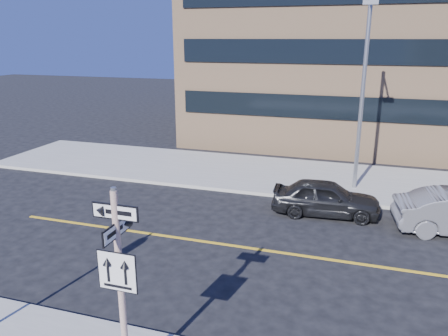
% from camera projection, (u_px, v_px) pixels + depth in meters
% --- Properties ---
extents(ground, '(120.00, 120.00, 0.00)m').
position_uv_depth(ground, '(178.00, 313.00, 11.11)').
color(ground, black).
rests_on(ground, ground).
extents(sign_pole, '(0.92, 0.92, 4.06)m').
position_uv_depth(sign_pole, '(120.00, 278.00, 8.11)').
color(sign_pole, white).
rests_on(sign_pole, near_sidewalk).
extents(parked_car_a, '(1.97, 4.25, 1.41)m').
position_uv_depth(parked_car_a, '(326.00, 198.00, 17.08)').
color(parked_car_a, black).
rests_on(parked_car_a, ground).
extents(streetlight_a, '(0.55, 2.25, 8.00)m').
position_uv_depth(streetlight_a, '(363.00, 86.00, 18.41)').
color(streetlight_a, gray).
rests_on(streetlight_a, far_sidewalk).
extents(building_brick, '(18.00, 18.00, 18.00)m').
position_uv_depth(building_brick, '(341.00, 4.00, 30.77)').
color(building_brick, tan).
rests_on(building_brick, ground).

